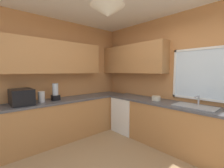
% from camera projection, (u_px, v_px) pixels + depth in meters
% --- Properties ---
extents(room_shell, '(4.04, 3.79, 2.74)m').
position_uv_depth(room_shell, '(103.00, 52.00, 2.94)').
color(room_shell, '#C6844C').
rests_on(room_shell, ground_plane).
extents(counter_run_left, '(0.65, 3.40, 0.88)m').
position_uv_depth(counter_run_left, '(59.00, 120.00, 3.30)').
color(counter_run_left, '#AD7542').
rests_on(counter_run_left, ground_plane).
extents(counter_run_back, '(3.13, 0.65, 0.88)m').
position_uv_depth(counter_run_back, '(175.00, 126.00, 2.92)').
color(counter_run_back, '#AD7542').
rests_on(counter_run_back, ground_plane).
extents(dishwasher, '(0.60, 0.60, 0.84)m').
position_uv_depth(dishwasher, '(128.00, 114.00, 3.80)').
color(dishwasher, white).
rests_on(dishwasher, ground_plane).
extents(microwave, '(0.48, 0.36, 0.29)m').
position_uv_depth(microwave, '(22.00, 97.00, 2.79)').
color(microwave, black).
rests_on(microwave, counter_run_left).
extents(kettle, '(0.12, 0.12, 0.22)m').
position_uv_depth(kettle, '(42.00, 97.00, 3.00)').
color(kettle, '#B7B7BC').
rests_on(kettle, counter_run_left).
extents(sink_assembly, '(0.68, 0.40, 0.19)m').
position_uv_depth(sink_assembly, '(195.00, 106.00, 2.63)').
color(sink_assembly, '#9EA0A5').
rests_on(sink_assembly, counter_run_back).
extents(bowl, '(0.18, 0.18, 0.09)m').
position_uv_depth(bowl, '(156.00, 98.00, 3.20)').
color(bowl, beige).
rests_on(bowl, counter_run_back).
extents(blender_appliance, '(0.15, 0.15, 0.36)m').
position_uv_depth(blender_appliance, '(55.00, 93.00, 3.20)').
color(blender_appliance, black).
rests_on(blender_appliance, counter_run_left).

